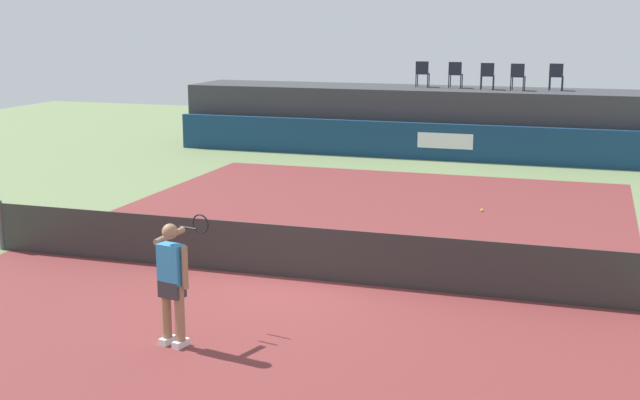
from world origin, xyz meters
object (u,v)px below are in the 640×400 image
(spectator_chair_far_right, at_px, (556,75))
(tennis_player, at_px, (173,280))
(spectator_chair_center, at_px, (487,75))
(tennis_ball, at_px, (482,210))
(spectator_chair_far_left, at_px, (422,73))
(spectator_chair_right, at_px, (518,76))
(spectator_chair_left, at_px, (455,73))
(net_post_near, at_px, (1,225))

(spectator_chair_far_right, distance_m, tennis_player, 19.45)
(spectator_chair_center, xyz_separation_m, tennis_ball, (1.04, -8.78, -2.66))
(spectator_chair_far_left, bearing_deg, tennis_player, -89.20)
(spectator_chair_center, xyz_separation_m, spectator_chair_far_right, (2.20, 0.30, 0.00))
(spectator_chair_far_left, height_order, spectator_chair_right, same)
(spectator_chair_right, distance_m, tennis_ball, 9.05)
(spectator_chair_far_right, bearing_deg, tennis_ball, -97.27)
(spectator_chair_left, bearing_deg, spectator_chair_right, -11.49)
(spectator_chair_left, relative_size, tennis_player, 0.50)
(spectator_chair_left, relative_size, spectator_chair_far_right, 1.00)
(spectator_chair_left, relative_size, spectator_chair_right, 1.00)
(tennis_ball, bearing_deg, tennis_player, -107.21)
(spectator_chair_left, xyz_separation_m, tennis_player, (-0.89, -18.92, -1.73))
(spectator_chair_right, height_order, net_post_near, spectator_chair_right)
(spectator_chair_far_right, xyz_separation_m, tennis_ball, (-1.16, -9.08, -2.66))
(tennis_player, bearing_deg, spectator_chair_center, 83.86)
(spectator_chair_center, xyz_separation_m, net_post_near, (-7.66, -15.13, -2.19))
(spectator_chair_far_left, bearing_deg, spectator_chair_right, -8.72)
(spectator_chair_right, bearing_deg, tennis_ball, -89.73)
(spectator_chair_far_left, xyz_separation_m, spectator_chair_center, (2.27, -0.38, 0.00))
(net_post_near, height_order, tennis_player, tennis_player)
(spectator_chair_far_left, height_order, net_post_near, spectator_chair_far_left)
(net_post_near, distance_m, tennis_ball, 10.78)
(spectator_chair_center, distance_m, spectator_chair_far_right, 2.22)
(spectator_chair_center, distance_m, spectator_chair_right, 1.01)
(spectator_chair_far_left, xyz_separation_m, tennis_player, (0.27, -18.99, -1.73))
(spectator_chair_far_left, height_order, tennis_player, spectator_chair_far_left)
(spectator_chair_left, bearing_deg, tennis_ball, -76.63)
(tennis_player, bearing_deg, tennis_ball, 72.79)
(spectator_chair_center, relative_size, tennis_player, 0.50)
(spectator_chair_center, distance_m, tennis_player, 18.80)
(spectator_chair_right, xyz_separation_m, spectator_chair_far_right, (1.20, 0.43, 0.00))
(spectator_chair_far_left, distance_m, net_post_near, 16.56)
(spectator_chair_right, relative_size, net_post_near, 0.89)
(spectator_chair_far_right, bearing_deg, spectator_chair_far_left, 179.02)
(spectator_chair_far_right, bearing_deg, spectator_chair_center, -172.24)
(tennis_player, distance_m, tennis_ball, 10.34)
(spectator_chair_center, bearing_deg, spectator_chair_far_right, 7.76)
(spectator_chair_far_right, distance_m, net_post_near, 18.44)
(tennis_ball, bearing_deg, spectator_chair_left, 103.37)
(spectator_chair_left, height_order, net_post_near, spectator_chair_left)
(spectator_chair_far_left, relative_size, spectator_chair_left, 1.00)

